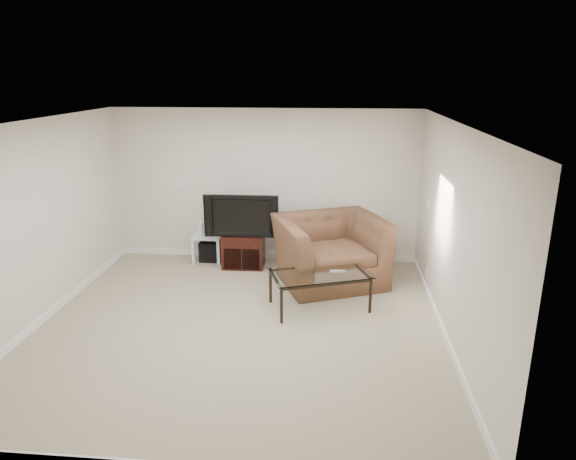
# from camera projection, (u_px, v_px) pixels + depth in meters

# --- Properties ---
(floor) EXTENTS (5.00, 5.00, 0.00)m
(floor) POSITION_uv_depth(u_px,v_px,m) (239.00, 326.00, 6.42)
(floor) COLOR tan
(floor) RESTS_ON ground
(ceiling) EXTENTS (5.00, 5.00, 0.00)m
(ceiling) POSITION_uv_depth(u_px,v_px,m) (233.00, 123.00, 5.68)
(ceiling) COLOR white
(ceiling) RESTS_ON ground
(wall_back) EXTENTS (5.00, 0.02, 2.50)m
(wall_back) POSITION_uv_depth(u_px,v_px,m) (265.00, 186.00, 8.43)
(wall_back) COLOR silver
(wall_back) RESTS_ON ground
(wall_left) EXTENTS (0.02, 5.00, 2.50)m
(wall_left) POSITION_uv_depth(u_px,v_px,m) (35.00, 225.00, 6.27)
(wall_left) COLOR silver
(wall_left) RESTS_ON ground
(wall_right) EXTENTS (0.02, 5.00, 2.50)m
(wall_right) POSITION_uv_depth(u_px,v_px,m) (453.00, 236.00, 5.83)
(wall_right) COLOR silver
(wall_right) RESTS_ON ground
(plate_back) EXTENTS (0.12, 0.02, 0.12)m
(plate_back) POSITION_uv_depth(u_px,v_px,m) (182.00, 184.00, 8.54)
(plate_back) COLOR white
(plate_back) RESTS_ON wall_back
(plate_right_switch) EXTENTS (0.02, 0.09, 0.13)m
(plate_right_switch) POSITION_uv_depth(u_px,v_px,m) (428.00, 202.00, 7.36)
(plate_right_switch) COLOR white
(plate_right_switch) RESTS_ON wall_right
(plate_right_outlet) EXTENTS (0.02, 0.08, 0.12)m
(plate_right_outlet) POSITION_uv_depth(u_px,v_px,m) (427.00, 272.00, 7.35)
(plate_right_outlet) COLOR white
(plate_right_outlet) RESTS_ON wall_right
(tv_stand) EXTENTS (0.67, 0.47, 0.55)m
(tv_stand) POSITION_uv_depth(u_px,v_px,m) (244.00, 250.00, 8.32)
(tv_stand) COLOR black
(tv_stand) RESTS_ON floor
(dvd_player) EXTENTS (0.38, 0.27, 0.05)m
(dvd_player) POSITION_uv_depth(u_px,v_px,m) (243.00, 240.00, 8.23)
(dvd_player) COLOR black
(dvd_player) RESTS_ON tv_stand
(television) EXTENTS (1.10, 0.24, 0.68)m
(television) POSITION_uv_depth(u_px,v_px,m) (242.00, 214.00, 8.11)
(television) COLOR black
(television) RESTS_ON tv_stand
(side_table) EXTENTS (0.49, 0.49, 0.45)m
(side_table) POSITION_uv_depth(u_px,v_px,m) (209.00, 247.00, 8.60)
(side_table) COLOR #AABCCC
(side_table) RESTS_ON floor
(subwoofer) EXTENTS (0.35, 0.35, 0.35)m
(subwoofer) POSITION_uv_depth(u_px,v_px,m) (211.00, 251.00, 8.64)
(subwoofer) COLOR black
(subwoofer) RESTS_ON floor
(game_console) EXTENTS (0.05, 0.15, 0.21)m
(game_console) POSITION_uv_depth(u_px,v_px,m) (201.00, 228.00, 8.50)
(game_console) COLOR white
(game_console) RESTS_ON side_table
(game_case) EXTENTS (0.06, 0.14, 0.18)m
(game_case) POSITION_uv_depth(u_px,v_px,m) (211.00, 230.00, 8.49)
(game_case) COLOR #CC4C4C
(game_case) RESTS_ON side_table
(recliner) EXTENTS (1.77, 1.48, 1.32)m
(recliner) POSITION_uv_depth(u_px,v_px,m) (330.00, 240.00, 7.61)
(recliner) COLOR #513A21
(recliner) RESTS_ON floor
(coffee_table) EXTENTS (1.46, 1.12, 0.50)m
(coffee_table) POSITION_uv_depth(u_px,v_px,m) (319.00, 290.00, 6.85)
(coffee_table) COLOR black
(coffee_table) RESTS_ON floor
(remote) EXTENTS (0.21, 0.07, 0.02)m
(remote) POSITION_uv_depth(u_px,v_px,m) (338.00, 271.00, 6.78)
(remote) COLOR #B2B2B7
(remote) RESTS_ON coffee_table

